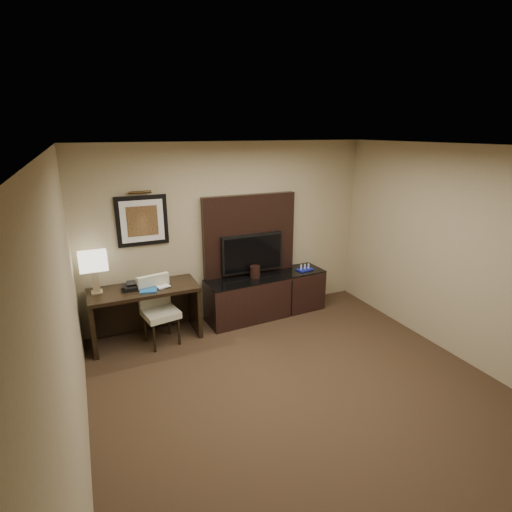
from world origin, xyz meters
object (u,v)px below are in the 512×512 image
tv (252,253)px  table_lamp (94,272)px  desk_phone (129,286)px  minibar_tray (305,267)px  ice_bucket (255,272)px  credenza (266,295)px  desk (146,314)px  desk_chair (161,313)px

tv → table_lamp: table_lamp is taller
desk_phone → minibar_tray: bearing=1.9°
table_lamp → minibar_tray: bearing=-1.0°
tv → minibar_tray: (0.87, -0.16, -0.31)m
minibar_tray → desk_phone: bearing=-179.7°
ice_bucket → table_lamp: bearing=179.1°
credenza → tv: (-0.18, 0.14, 0.69)m
ice_bucket → tv: bearing=85.0°
table_lamp → desk_phone: (0.41, -0.07, -0.25)m
tv → table_lamp: size_ratio=1.69×
ice_bucket → minibar_tray: bearing=-1.2°
credenza → desk_phone: desk_phone is taller
tv → desk_phone: size_ratio=4.97×
credenza → ice_bucket: bearing=177.4°
credenza → minibar_tray: 0.78m
desk → table_lamp: (-0.59, 0.08, 0.69)m
desk_phone → ice_bucket: (1.87, 0.03, -0.07)m
tv → desk_chair: size_ratio=1.09×
table_lamp → tv: bearing=2.7°
credenza → desk: bearing=178.2°
table_lamp → minibar_tray: table_lamp is taller
credenza → table_lamp: bearing=175.9°
credenza → ice_bucket: size_ratio=10.65×
ice_bucket → desk_phone: bearing=-179.0°
credenza → tv: bearing=139.2°
table_lamp → minibar_tray: (3.16, -0.05, -0.36)m
table_lamp → desk_phone: size_ratio=2.94×
table_lamp → minibar_tray: size_ratio=2.28×
desk → credenza: size_ratio=0.75×
table_lamp → desk: bearing=-7.9°
desk → tv: bearing=6.0°
desk_phone → tv: bearing=7.0°
ice_bucket → credenza: bearing=0.8°
credenza → desk_phone: bearing=177.6°
desk_chair → desk: bearing=121.8°
desk → tv: 1.82m
desk → tv: size_ratio=1.46×
desk → table_lamp: size_ratio=2.47×
desk → credenza: 1.89m
tv → ice_bucket: (-0.01, -0.14, -0.26)m
credenza → desk_chair: (-1.71, -0.24, 0.13)m
tv → desk_phone: bearing=-174.7°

